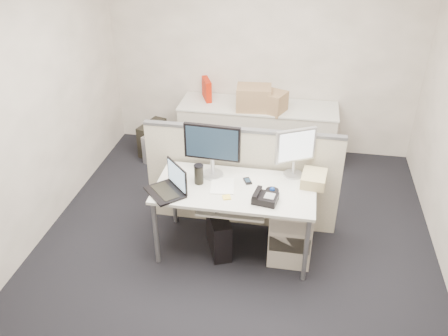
% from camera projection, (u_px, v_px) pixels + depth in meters
% --- Properties ---
extents(floor, '(4.00, 4.50, 0.01)m').
position_uv_depth(floor, '(234.00, 248.00, 4.81)').
color(floor, black).
rests_on(floor, ground).
extents(wall_back, '(4.00, 0.02, 2.70)m').
position_uv_depth(wall_back, '(263.00, 51.00, 6.01)').
color(wall_back, silver).
rests_on(wall_back, ground).
extents(wall_left, '(0.02, 4.50, 2.70)m').
position_uv_depth(wall_left, '(24.00, 111.00, 4.41)').
color(wall_left, silver).
rests_on(wall_left, ground).
extents(desk, '(1.50, 0.75, 0.73)m').
position_uv_depth(desk, '(235.00, 193.00, 4.46)').
color(desk, beige).
rests_on(desk, floor).
extents(keyboard_tray, '(0.62, 0.32, 0.02)m').
position_uv_depth(keyboard_tray, '(232.00, 208.00, 4.33)').
color(keyboard_tray, beige).
rests_on(keyboard_tray, desk).
extents(drawer_pedestal, '(0.40, 0.55, 0.65)m').
position_uv_depth(drawer_pedestal, '(291.00, 225.00, 4.60)').
color(drawer_pedestal, beige).
rests_on(drawer_pedestal, floor).
extents(cubicle_partition, '(2.00, 0.06, 1.10)m').
position_uv_depth(cubicle_partition, '(242.00, 179.00, 4.90)').
color(cubicle_partition, beige).
rests_on(cubicle_partition, floor).
extents(back_counter, '(2.00, 0.60, 0.72)m').
position_uv_depth(back_counter, '(257.00, 132.00, 6.25)').
color(back_counter, beige).
rests_on(back_counter, floor).
extents(monitor_main, '(0.55, 0.24, 0.54)m').
position_uv_depth(monitor_main, '(212.00, 151.00, 4.48)').
color(monitor_main, black).
rests_on(monitor_main, desk).
extents(monitor_small, '(0.45, 0.36, 0.49)m').
position_uv_depth(monitor_small, '(295.00, 153.00, 4.50)').
color(monitor_small, '#B7B7BC').
rests_on(monitor_small, desk).
extents(laptop, '(0.44, 0.45, 0.27)m').
position_uv_depth(laptop, '(164.00, 181.00, 4.28)').
color(laptop, black).
rests_on(laptop, desk).
extents(trackball, '(0.14, 0.14, 0.05)m').
position_uv_depth(trackball, '(272.00, 192.00, 4.32)').
color(trackball, black).
rests_on(trackball, desk).
extents(desk_phone, '(0.24, 0.21, 0.07)m').
position_uv_depth(desk_phone, '(265.00, 199.00, 4.22)').
color(desk_phone, black).
rests_on(desk_phone, desk).
extents(paper_stack, '(0.25, 0.30, 0.01)m').
position_uv_depth(paper_stack, '(222.00, 186.00, 4.44)').
color(paper_stack, white).
rests_on(paper_stack, desk).
extents(sticky_pad, '(0.09, 0.09, 0.01)m').
position_uv_depth(sticky_pad, '(227.00, 197.00, 4.28)').
color(sticky_pad, yellow).
rests_on(sticky_pad, desk).
extents(travel_mug, '(0.10, 0.10, 0.18)m').
position_uv_depth(travel_mug, '(199.00, 175.00, 4.45)').
color(travel_mug, black).
rests_on(travel_mug, desk).
extents(banana, '(0.17, 0.08, 0.04)m').
position_uv_depth(banana, '(263.00, 198.00, 4.25)').
color(banana, yellow).
rests_on(banana, desk).
extents(cellphone, '(0.10, 0.13, 0.02)m').
position_uv_depth(cellphone, '(247.00, 181.00, 4.52)').
color(cellphone, black).
rests_on(cellphone, desk).
extents(manila_folders, '(0.25, 0.31, 0.11)m').
position_uv_depth(manila_folders, '(314.00, 179.00, 4.46)').
color(manila_folders, tan).
rests_on(manila_folders, desk).
extents(keyboard, '(0.48, 0.32, 0.03)m').
position_uv_depth(keyboard, '(238.00, 204.00, 4.35)').
color(keyboard, black).
rests_on(keyboard, keyboard_tray).
extents(pc_tower_desk, '(0.33, 0.48, 0.41)m').
position_uv_depth(pc_tower_desk, '(219.00, 233.00, 4.68)').
color(pc_tower_desk, black).
rests_on(pc_tower_desk, floor).
extents(pc_tower_spare_dark, '(0.31, 0.49, 0.43)m').
position_uv_depth(pc_tower_spare_dark, '(153.00, 138.00, 6.42)').
color(pc_tower_spare_dark, black).
rests_on(pc_tower_spare_dark, floor).
extents(pc_tower_spare_silver, '(0.31, 0.44, 0.38)m').
position_uv_depth(pc_tower_spare_silver, '(157.00, 146.00, 6.28)').
color(pc_tower_spare_silver, '#B7B7BC').
rests_on(pc_tower_spare_silver, floor).
extents(cardboard_box_left, '(0.45, 0.35, 0.32)m').
position_uv_depth(cardboard_box_left, '(254.00, 99.00, 5.89)').
color(cardboard_box_left, '#A38251').
rests_on(cardboard_box_left, back_counter).
extents(cardboard_box_right, '(0.45, 0.41, 0.27)m').
position_uv_depth(cardboard_box_right, '(270.00, 102.00, 5.87)').
color(cardboard_box_right, '#A38251').
rests_on(cardboard_box_right, back_counter).
extents(red_binder, '(0.19, 0.31, 0.29)m').
position_uv_depth(red_binder, '(207.00, 90.00, 6.18)').
color(red_binder, '#B51B06').
rests_on(red_binder, back_counter).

